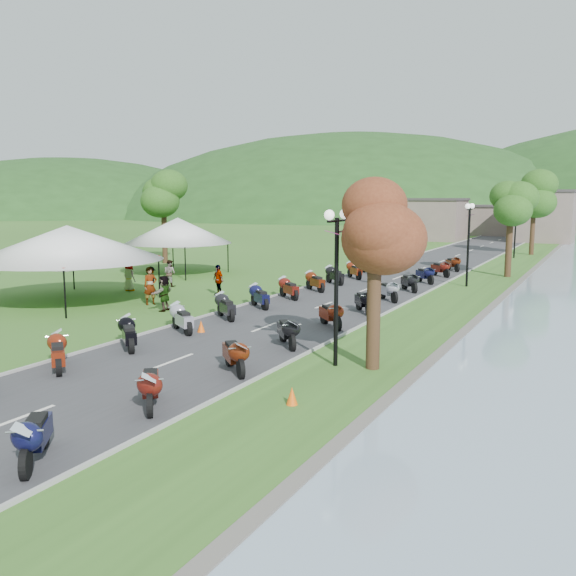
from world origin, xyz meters
The scene contains 11 objects.
road centered at (0.00, 40.00, 0.01)m, with size 7.00×120.00×0.02m, color #3B3B3E.
hills_backdrop centered at (0.00, 200.00, 0.00)m, with size 360.00×120.00×76.00m, color #285621, non-canonical shape.
far_building centered at (-2.00, 85.00, 2.50)m, with size 18.00×16.00×5.00m, color #7A685F.
moto_row_left centered at (-2.51, 21.20, 0.55)m, with size 2.60×48.92×1.10m, color #331411, non-canonical shape.
moto_row_right centered at (2.40, 25.21, 0.55)m, with size 2.60×43.46×1.10m, color #331411, non-canonical shape.
vendor_tent_main centered at (-12.18, 22.75, 2.00)m, with size 6.49×6.49×4.00m, color white, non-canonical shape.
vendor_tent_side centered at (-14.45, 34.74, 2.00)m, with size 5.04×5.04×4.00m, color white, non-canonical shape.
tree_lakeside centered at (6.18, 18.25, 3.56)m, with size 2.56×2.56×7.12m, color #346A1F, non-canonical shape.
pedestrian_a centered at (-7.92, 24.09, 0.00)m, with size 0.70×0.51×1.92m, color slate.
pedestrian_b centered at (-11.11, 29.57, 0.00)m, with size 0.80×0.44×1.64m, color slate.
pedestrian_c centered at (-10.34, 26.95, 0.00)m, with size 0.99×0.41×1.54m, color slate.
Camera 1 is at (12.65, 0.33, 5.44)m, focal length 38.00 mm.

